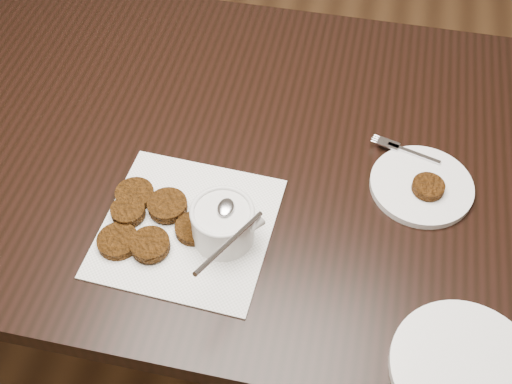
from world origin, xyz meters
TOP-DOWN VIEW (x-y plane):
  - floor at (0.00, 0.00)m, footprint 4.00×4.00m
  - table at (-0.06, 0.14)m, footprint 1.35×0.87m
  - napkin at (-0.02, -0.06)m, footprint 0.29×0.29m
  - sauce_ramekin at (0.05, -0.06)m, footprint 0.16×0.16m
  - patty_cluster at (-0.08, -0.06)m, footprint 0.22×0.22m
  - plate_with_patty at (0.36, 0.11)m, footprint 0.22×0.22m
  - plate_empty at (0.43, -0.22)m, footprint 0.28×0.28m

SIDE VIEW (x-z plane):
  - floor at x=0.00m, z-range 0.00..0.00m
  - table at x=-0.06m, z-range 0.00..0.75m
  - napkin at x=-0.02m, z-range 0.75..0.75m
  - plate_empty at x=0.43m, z-range 0.75..0.76m
  - plate_with_patty at x=0.36m, z-range 0.75..0.78m
  - patty_cluster at x=-0.08m, z-range 0.75..0.78m
  - sauce_ramekin at x=0.05m, z-range 0.75..0.89m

